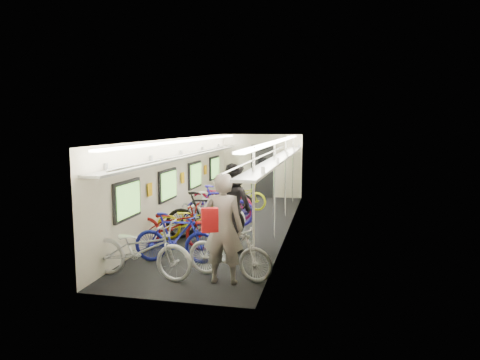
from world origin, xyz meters
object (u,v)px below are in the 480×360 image
at_px(bicycle_0, 141,249).
at_px(passenger_mid, 233,207).
at_px(passenger_near, 223,228).
at_px(backpack, 210,220).
at_px(bicycle_1, 175,238).

xyz_separation_m(bicycle_0, passenger_mid, (1.24, 2.09, 0.43)).
relative_size(passenger_near, backpack, 5.16).
distance_m(bicycle_1, backpack, 2.10).
distance_m(bicycle_0, passenger_mid, 2.47).
distance_m(bicycle_1, passenger_near, 1.57).
bearing_deg(backpack, bicycle_0, 133.07).
bearing_deg(backpack, passenger_mid, 70.62).
height_order(bicycle_0, passenger_mid, passenger_mid).
xyz_separation_m(bicycle_0, backpack, (1.48, -0.61, 0.75)).
height_order(bicycle_1, passenger_near, passenger_near).
relative_size(bicycle_0, bicycle_1, 1.19).
distance_m(bicycle_0, backpack, 1.76).
bearing_deg(passenger_near, passenger_mid, -83.88).
bearing_deg(passenger_mid, bicycle_0, 94.57).
distance_m(bicycle_0, passenger_near, 1.58).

